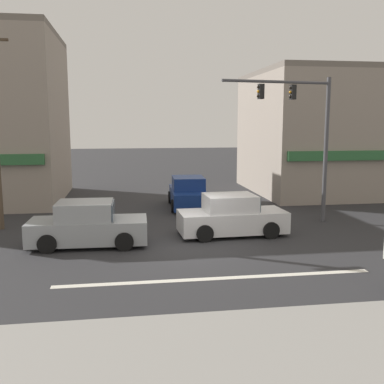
# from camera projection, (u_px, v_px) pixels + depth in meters

# --- Properties ---
(ground_plane) EXTENTS (120.00, 120.00, 0.00)m
(ground_plane) POSITION_uv_depth(u_px,v_px,m) (197.00, 245.00, 15.96)
(ground_plane) COLOR #2B2B2D
(lane_marking_stripe) EXTENTS (9.00, 0.24, 0.01)m
(lane_marking_stripe) POSITION_uv_depth(u_px,v_px,m) (217.00, 278.00, 12.55)
(lane_marking_stripe) COLOR silver
(lane_marking_stripe) RESTS_ON ground
(sidewalk_curb) EXTENTS (40.00, 5.00, 0.16)m
(sidewalk_curb) POSITION_uv_depth(u_px,v_px,m) (277.00, 374.00, 7.65)
(sidewalk_curb) COLOR gray
(sidewalk_curb) RESTS_ON ground
(building_right_corner) EXTENTS (11.08, 9.37, 7.38)m
(building_right_corner) POSITION_uv_depth(u_px,v_px,m) (342.00, 132.00, 28.02)
(building_right_corner) COLOR gray
(building_right_corner) RESTS_ON ground
(traffic_light_mast) EXTENTS (4.85, 0.79, 6.20)m
(traffic_light_mast) POSITION_uv_depth(u_px,v_px,m) (307.00, 126.00, 18.92)
(traffic_light_mast) COLOR #47474C
(traffic_light_mast) RESTS_ON ground
(sedan_waiting_far) EXTENTS (4.15, 1.98, 1.58)m
(sedan_waiting_far) POSITION_uv_depth(u_px,v_px,m) (88.00, 226.00, 15.82)
(sedan_waiting_far) COLOR #999EA3
(sedan_waiting_far) RESTS_ON ground
(sedan_crossing_center) EXTENTS (2.02, 4.17, 1.58)m
(sedan_crossing_center) POSITION_uv_depth(u_px,v_px,m) (188.00, 194.00, 22.94)
(sedan_crossing_center) COLOR navy
(sedan_crossing_center) RESTS_ON ground
(sedan_crossing_leftbound) EXTENTS (4.17, 2.01, 1.58)m
(sedan_crossing_leftbound) POSITION_uv_depth(u_px,v_px,m) (232.00, 217.00, 17.31)
(sedan_crossing_leftbound) COLOR silver
(sedan_crossing_leftbound) RESTS_ON ground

